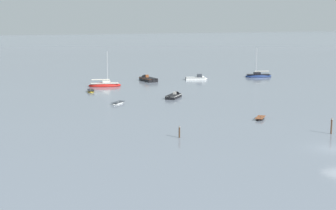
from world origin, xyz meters
TOP-DOWN VIEW (x-y plane):
  - sailboat_moored_0 at (-6.19, 57.00)m, footprint 6.65×3.56m
  - motorboat_moored_1 at (4.94, 62.47)m, footprint 2.35×6.11m
  - motorboat_moored_2 at (15.83, 59.29)m, footprint 5.07×3.32m
  - rowboat_moored_1 at (-10.79, 36.03)m, footprint 2.89×2.73m
  - rowboat_moored_2 at (2.09, 16.42)m, footprint 2.70×2.72m
  - motorboat_moored_4 at (0.10, 38.33)m, footprint 4.38×4.42m
  - sailboat_moored_1 at (30.68, 58.16)m, footprint 6.40×3.72m
  - rowboat_moored_4 at (-10.85, 50.77)m, footprint 1.88×3.56m
  - mooring_post_left at (-12.22, 11.40)m, footprint 0.22×0.22m
  - mooring_post_right at (4.45, 5.77)m, footprint 0.22×0.22m

SIDE VIEW (x-z plane):
  - rowboat_moored_2 at x=2.09m, z-range -0.10..0.35m
  - rowboat_moored_1 at x=-10.79m, z-range -0.11..0.36m
  - rowboat_moored_4 at x=-10.85m, z-range -0.12..0.41m
  - motorboat_moored_4 at x=0.10m, z-range -0.58..1.01m
  - motorboat_moored_2 at x=15.83m, z-range -0.64..1.19m
  - motorboat_moored_1 at x=4.94m, z-range -0.74..1.31m
  - sailboat_moored_1 at x=30.68m, z-range -3.13..3.72m
  - sailboat_moored_0 at x=-6.19m, z-range -3.25..3.87m
  - mooring_post_left at x=-12.22m, z-range -0.09..1.35m
  - mooring_post_right at x=4.45m, z-range -0.15..1.86m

